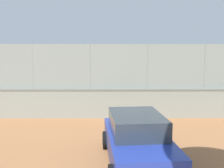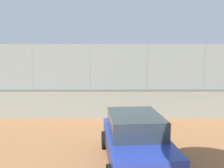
# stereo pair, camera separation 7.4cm
# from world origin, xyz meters

# --- Properties ---
(ground_plane) EXTENTS (260.00, 260.00, 0.00)m
(ground_plane) POSITION_xyz_m (0.00, 0.00, 0.00)
(ground_plane) COLOR #A36B42
(perimeter_wall) EXTENTS (33.79, 0.47, 1.56)m
(perimeter_wall) POSITION_xyz_m (0.58, 12.10, 0.79)
(perimeter_wall) COLOR gray
(perimeter_wall) RESTS_ON ground_plane
(fence_panel_on_wall) EXTENTS (33.18, 0.11, 2.35)m
(fence_panel_on_wall) POSITION_xyz_m (0.58, 12.10, 2.73)
(fence_panel_on_wall) COLOR gray
(fence_panel_on_wall) RESTS_ON perimeter_wall
(player_baseline_waiting) EXTENTS (1.22, 0.69, 1.47)m
(player_baseline_waiting) POSITION_xyz_m (-3.99, -0.94, 0.86)
(player_baseline_waiting) COLOR #B2B2B2
(player_baseline_waiting) RESTS_ON ground_plane
(player_near_wall_returning) EXTENTS (0.71, 1.16, 1.47)m
(player_near_wall_returning) POSITION_xyz_m (5.73, 2.34, 0.86)
(player_near_wall_returning) COLOR black
(player_near_wall_returning) RESTS_ON ground_plane
(player_crossing_court) EXTENTS (1.22, 0.74, 1.58)m
(player_crossing_court) POSITION_xyz_m (1.46, 2.91, 0.93)
(player_crossing_court) COLOR black
(player_crossing_court) RESTS_ON ground_plane
(sports_ball) EXTENTS (0.15, 0.15, 0.15)m
(sports_ball) POSITION_xyz_m (-2.62, 1.28, 1.11)
(sports_ball) COLOR white
(courtside_bench) EXTENTS (1.60, 0.38, 0.87)m
(courtside_bench) POSITION_xyz_m (5.38, 10.60, 0.46)
(courtside_bench) COLOR brown
(courtside_bench) RESTS_ON ground_plane
(parked_car_blue) EXTENTS (2.24, 4.21, 1.52)m
(parked_car_blue) POSITION_xyz_m (0.21, 17.86, 0.79)
(parked_car_blue) COLOR #23389E
(parked_car_blue) RESTS_ON ground_plane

